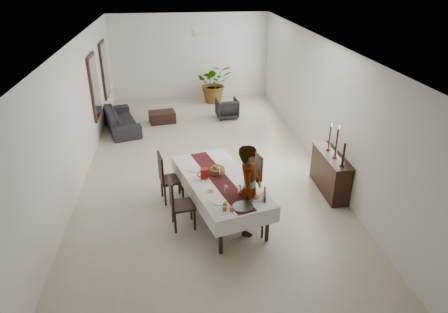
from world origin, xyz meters
TOP-DOWN VIEW (x-y plane):
  - floor at (0.00, 0.00)m, footprint 6.00×12.00m
  - ceiling at (0.00, 0.00)m, footprint 6.00×12.00m
  - wall_back at (0.00, 6.00)m, footprint 6.00×0.02m
  - wall_front at (0.00, -6.00)m, footprint 6.00×0.02m
  - wall_left at (-3.00, 0.00)m, footprint 0.02×12.00m
  - wall_right at (3.00, 0.00)m, footprint 0.02×12.00m
  - dining_table_top at (0.14, -2.31)m, footprint 1.72×2.79m
  - table_leg_fl at (0.01, -3.63)m, footprint 0.09×0.09m
  - table_leg_fr at (0.92, -3.38)m, footprint 0.09×0.09m
  - table_leg_bl at (-0.64, -1.25)m, footprint 0.09×0.09m
  - table_leg_br at (0.28, -1.00)m, footprint 0.09×0.09m
  - tablecloth_top at (0.14, -2.31)m, footprint 1.96×3.03m
  - tablecloth_drape_left at (-0.47, -2.48)m, footprint 0.74×2.70m
  - tablecloth_drape_right at (0.75, -2.15)m, footprint 0.74×2.70m
  - tablecloth_drape_near at (0.51, -3.65)m, footprint 1.23×0.34m
  - tablecloth_drape_far at (-0.22, -0.97)m, footprint 1.23×0.34m
  - table_runner at (0.14, -2.31)m, footprint 1.07×2.71m
  - red_pitcher at (-0.16, -2.23)m, footprint 0.20×0.20m
  - pitcher_handle at (-0.25, -2.25)m, footprint 0.13×0.05m
  - wine_glass_near at (0.45, -2.96)m, footprint 0.08×0.08m
  - wine_glass_mid at (0.19, -2.92)m, footprint 0.08×0.08m
  - wine_glass_far at (0.18, -2.25)m, footprint 0.08×0.08m
  - teacup_right at (0.63, -2.86)m, footprint 0.10×0.10m
  - saucer_right at (0.63, -2.86)m, footprint 0.16×0.16m
  - teacup_left at (-0.07, -2.76)m, footprint 0.10×0.10m
  - saucer_left at (-0.07, -2.76)m, footprint 0.16×0.16m
  - plate_near_right at (0.74, -3.16)m, footprint 0.26×0.26m
  - bread_near_right at (0.74, -3.16)m, footprint 0.10×0.10m
  - plate_near_left at (0.04, -3.18)m, footprint 0.26×0.26m
  - plate_far_left at (-0.35, -1.83)m, footprint 0.26×0.26m
  - serving_tray at (0.44, -3.41)m, footprint 0.39×0.39m
  - jam_jar_a at (0.22, -3.50)m, footprint 0.07×0.07m
  - jam_jar_b at (0.10, -3.47)m, footprint 0.07×0.07m
  - jam_jar_c at (0.12, -3.35)m, footprint 0.07×0.07m
  - fruit_basket at (0.12, -2.04)m, footprint 0.32×0.32m
  - fruit_red at (0.15, -2.01)m, footprint 0.10×0.10m
  - fruit_green at (0.07, -2.02)m, footprint 0.09×0.09m
  - fruit_yellow at (0.14, -2.09)m, footprint 0.09×0.09m
  - chair_right_near_seat at (0.73, -3.08)m, footprint 0.47×0.47m
  - chair_right_near_leg_fl at (0.86, -3.27)m, footprint 0.05×0.05m
  - chair_right_near_leg_fr at (0.93, -2.95)m, footprint 0.05×0.05m
  - chair_right_near_leg_bl at (0.54, -3.20)m, footprint 0.05×0.05m
  - chair_right_near_leg_br at (0.61, -2.88)m, footprint 0.05×0.05m
  - chair_right_near_back at (0.91, -3.12)m, footprint 0.12×0.39m
  - chair_right_far_seat at (0.89, -1.70)m, footprint 0.52×0.52m
  - chair_right_far_leg_fl at (1.11, -1.83)m, footprint 0.05×0.05m
  - chair_right_far_leg_fr at (1.02, -1.49)m, footprint 0.05×0.05m
  - chair_right_far_leg_bl at (0.77, -1.91)m, footprint 0.05×0.05m
  - chair_right_far_leg_br at (0.68, -1.57)m, footprint 0.05×0.05m
  - chair_right_far_back at (1.08, -1.65)m, footprint 0.14×0.43m
  - chair_left_near_seat at (-0.64, -2.69)m, footprint 0.53×0.53m
  - chair_left_near_leg_fl at (-0.85, -2.52)m, footprint 0.05×0.05m
  - chair_left_near_leg_fr at (-0.80, -2.90)m, footprint 0.05×0.05m
  - chair_left_near_leg_bl at (-0.47, -2.47)m, footprint 0.05×0.05m
  - chair_left_near_leg_br at (-0.42, -2.86)m, footprint 0.05×0.05m
  - chair_left_near_back at (-0.85, -2.71)m, footprint 0.10×0.47m
  - chair_left_far_seat at (-0.85, -1.64)m, footprint 0.57×0.57m
  - chair_left_far_leg_fl at (-1.08, -1.48)m, footprint 0.06×0.06m
  - chair_left_far_leg_fr at (-1.00, -1.87)m, footprint 0.06×0.06m
  - chair_left_far_leg_bl at (-0.69, -1.40)m, footprint 0.06×0.06m
  - chair_left_far_leg_br at (-0.61, -1.79)m, footprint 0.06×0.06m
  - chair_left_far_back at (-1.06, -1.68)m, footprint 0.14×0.48m
  - woman at (0.63, -3.00)m, footprint 0.64×0.78m
  - sideboard_body at (2.78, -1.71)m, footprint 0.40×1.50m
  - sideboard_top at (2.78, -1.71)m, footprint 0.44×1.56m
  - candlestick_near_base at (2.78, -2.27)m, footprint 0.10×0.10m
  - candlestick_near_shaft at (2.78, -2.27)m, footprint 0.05×0.05m
  - candlestick_near_candle at (2.78, -2.27)m, footprint 0.04×0.04m
  - candlestick_mid_base at (2.78, -1.86)m, footprint 0.10×0.10m
  - candlestick_mid_shaft at (2.78, -1.86)m, footprint 0.05×0.05m
  - candlestick_mid_candle at (2.78, -1.86)m, footprint 0.04×0.04m
  - candlestick_far_base at (2.78, -1.46)m, footprint 0.10×0.10m
  - candlestick_far_shaft at (2.78, -1.46)m, footprint 0.05×0.05m
  - candlestick_far_candle at (2.78, -1.46)m, footprint 0.04×0.04m
  - sofa at (-2.41, 2.87)m, footprint 1.43×2.37m
  - armchair at (1.09, 3.48)m, footprint 0.77×0.79m
  - coffee_table at (-1.13, 3.30)m, footprint 0.93×0.70m
  - potted_plant at (0.86, 5.30)m, footprint 1.32×1.15m
  - mirror_frame_near at (-2.96, 2.20)m, footprint 0.06×1.05m
  - mirror_glass_near at (-2.92, 2.20)m, footprint 0.01×0.90m
  - mirror_frame_far at (-2.96, 4.30)m, footprint 0.06×1.05m
  - mirror_glass_far at (-2.92, 4.30)m, footprint 0.01×0.90m
  - fan_rod at (0.00, 3.00)m, footprint 0.04×0.04m
  - fan_hub at (0.00, 3.00)m, footprint 0.16×0.16m
  - fan_blade_n at (0.00, 3.35)m, footprint 0.10×0.55m
  - fan_blade_s at (0.00, 2.65)m, footprint 0.10×0.55m
  - fan_blade_e at (0.35, 3.00)m, footprint 0.55×0.10m
  - fan_blade_w at (-0.35, 3.00)m, footprint 0.55×0.10m

SIDE VIEW (x-z plane):
  - floor at x=0.00m, z-range 0.00..0.00m
  - coffee_table at x=-1.13m, z-range 0.00..0.37m
  - chair_right_near_leg_fl at x=0.86m, z-range 0.00..0.39m
  - chair_right_near_leg_fr at x=0.93m, z-range 0.00..0.39m
  - chair_right_near_leg_bl at x=0.54m, z-range 0.00..0.39m
  - chair_right_near_leg_br at x=0.61m, z-range 0.00..0.39m
  - chair_right_far_leg_fl at x=1.11m, z-range 0.00..0.43m
  - chair_right_far_leg_fr at x=1.02m, z-range 0.00..0.43m
  - chair_right_far_leg_bl at x=0.77m, z-range 0.00..0.43m
  - chair_right_far_leg_br at x=0.68m, z-range 0.00..0.43m
  - chair_left_near_leg_fl at x=-0.85m, z-range 0.00..0.47m
  - chair_left_near_leg_fr at x=-0.80m, z-range 0.00..0.47m
  - chair_left_near_leg_bl at x=-0.47m, z-range 0.00..0.47m
  - chair_left_near_leg_br at x=-0.42m, z-range 0.00..0.47m
  - chair_left_far_leg_fl at x=-1.08m, z-range 0.00..0.48m
  - chair_left_far_leg_fr at x=-1.00m, z-range 0.00..0.48m
  - chair_left_far_leg_bl at x=-0.69m, z-range 0.00..0.48m
  - chair_left_far_leg_br at x=-0.61m, z-range 0.00..0.48m
  - sofa at x=-2.41m, z-range 0.00..0.65m
  - armchair at x=1.09m, z-range 0.00..0.66m
  - table_leg_fl at x=0.01m, z-range 0.00..0.76m
  - table_leg_fr at x=0.92m, z-range 0.00..0.76m
  - table_leg_bl at x=-0.64m, z-range 0.00..0.76m
  - table_leg_br at x=0.28m, z-range 0.00..0.76m
  - chair_right_near_seat at x=0.73m, z-range 0.39..0.44m
  - sideboard_body at x=2.78m, z-range 0.00..0.90m
  - chair_right_far_seat at x=0.89m, z-range 0.43..0.48m
  - chair_left_near_seat at x=-0.64m, z-range 0.47..0.52m
  - chair_left_far_seat at x=-0.85m, z-range 0.48..0.54m
  - tablecloth_drape_left at x=-0.47m, z-range 0.50..0.82m
  - tablecloth_drape_right at x=0.75m, z-range 0.50..0.82m
  - tablecloth_drape_near at x=0.51m, z-range 0.50..0.82m
  - tablecloth_drape_far at x=-0.22m, z-range 0.50..0.82m
  - chair_right_near_back at x=0.91m, z-range 0.43..0.94m
  - potted_plant at x=0.86m, z-range 0.00..1.46m
  - chair_right_far_back at x=1.08m, z-range 0.47..1.02m
  - dining_table_top at x=0.14m, z-range 0.76..0.81m
  - chair_left_near_back at x=-0.85m, z-range 0.52..1.12m
  - tablecloth_top at x=0.14m, z-range 0.81..0.82m
  - table_runner at x=0.14m, z-range 0.82..0.83m
  - saucer_right at x=0.63m, z-range 0.82..0.84m
  - saucer_left at x=-0.07m, z-range 0.82..0.84m
  - plate_near_right at x=0.74m, z-range 0.82..0.84m
  - plate_near_left at x=0.04m, z-range 0.82..0.84m
  - plate_far_left at x=-0.35m, z-range 0.82..0.84m
  - serving_tray at x=0.44m, z-range 0.82..0.84m
  - chair_left_far_back at x=-1.06m, z-range 0.53..1.15m
  - teacup_right at x=0.63m, z-range 0.82..0.89m
  - teacup_left at x=-0.07m, z-range 0.82..0.89m
  - bread_near_right at x=0.74m, z-range 0.81..0.91m
  - jam_jar_a at x=0.22m, z-range 0.82..0.90m
  - jam_jar_b at x=0.10m, z-range 0.82..0.90m
  - jam_jar_c at x=0.12m, z-range 0.82..0.90m
  - fruit_basket at x=0.12m, z-range 0.82..0.93m
  - wine_glass_near at x=0.45m, z-range 0.82..1.01m
  - wine_glass_mid at x=0.19m, z-range 0.82..1.01m
  - wine_glass_far at x=0.18m, z-range 0.82..1.01m
  - sideboard_top at x=2.78m, z-range 0.90..0.93m
  - woman at x=0.63m, z-range 0.00..1.86m
  - red_pitcher at x=-0.16m, z-range 0.82..1.04m
  - pitcher_handle at x=-0.25m, z-range 0.87..1.00m
  - candlestick_near_base at x=2.78m, z-range 0.93..0.96m
  - candlestick_mid_base at x=2.78m, z-range 0.93..0.96m
  - candlestick_far_base at x=2.78m, z-range 0.93..0.96m
  - fruit_yellow at x=0.14m, z-range 0.91..1.00m
  - fruit_red at x=0.15m, z-range 0.91..1.01m
  - fruit_green at x=0.07m, z-range 0.91..1.00m
  - candlestick_near_shaft at x=2.78m, z-range 0.96..1.46m
  - candlestick_far_shaft at x=2.78m, z-range 0.96..1.51m
  - candlestick_mid_shaft at x=2.78m, z-range 0.96..1.61m
  - candlestick_near_candle at x=2.78m, z-range 1.46..1.54m
  - candlestick_far_candle at x=2.78m, z-range 1.51..1.59m
  - wall_back at x=0.00m, z-range 0.00..3.20m
  - wall_front at x=0.00m, z-range 0.00..3.20m
  - wall_left at x=-3.00m, z-range 0.00..3.20m
  - wall_right at x=3.00m, z-range 0.00..3.20m
  - mirror_frame_near at x=-2.96m, z-range 0.67..2.53m
  - mirror_glass_near at x=-2.92m, z-range 0.75..2.45m
  - mirror_frame_far at x=-2.96m, z-range 0.67..2.53m
  - mirror_glass_far at x=-2.92m, z-range 0.75..2.45m
  - candlestick_mid_candle at x=2.78m, z-range 1.61..1.69m
  - fan_hub at x=0.00m, z-range 2.86..2.94m
  - fan_blade_n at x=0.00m, z-range 2.89..2.91m
  - fan_blade_s at x=0.00m, z-range 2.89..2.91m
  - fan_blade_e at x=0.35m, z-range 2.89..2.91m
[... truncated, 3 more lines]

